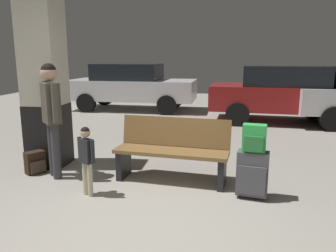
{
  "coord_description": "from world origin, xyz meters",
  "views": [
    {
      "loc": [
        0.8,
        -2.94,
        1.75
      ],
      "look_at": [
        0.15,
        1.3,
        0.85
      ],
      "focal_mm": 35.6,
      "sensor_mm": 36.0,
      "label": 1
    }
  ],
  "objects": [
    {
      "name": "ground_plane",
      "position": [
        0.0,
        4.0,
        -0.05
      ],
      "size": [
        18.0,
        18.0,
        0.1
      ],
      "primitive_type": "cube",
      "color": "gray"
    },
    {
      "name": "structural_pillar",
      "position": [
        -1.91,
        1.96,
        1.32
      ],
      "size": [
        0.57,
        0.57,
        2.67
      ],
      "color": "black",
      "rests_on": "ground_plane"
    },
    {
      "name": "bench",
      "position": [
        0.17,
        1.57,
        0.44
      ],
      "size": [
        1.65,
        0.71,
        0.89
      ],
      "color": "brown",
      "rests_on": "ground_plane"
    },
    {
      "name": "suitcase",
      "position": [
        1.24,
        1.1,
        0.32
      ],
      "size": [
        0.41,
        0.29,
        0.6
      ],
      "color": "#4C4C51",
      "rests_on": "ground_plane"
    },
    {
      "name": "backpack_bright",
      "position": [
        1.24,
        1.1,
        0.77
      ],
      "size": [
        0.3,
        0.23,
        0.34
      ],
      "color": "green",
      "rests_on": "suitcase"
    },
    {
      "name": "child",
      "position": [
        -0.82,
        0.87,
        0.55
      ],
      "size": [
        0.27,
        0.23,
        0.9
      ],
      "color": "beige",
      "rests_on": "ground_plane"
    },
    {
      "name": "adult",
      "position": [
        -1.56,
        1.44,
        1.02
      ],
      "size": [
        0.41,
        0.44,
        1.66
      ],
      "color": "#38383D",
      "rests_on": "ground_plane"
    },
    {
      "name": "backpack_dark_floor",
      "position": [
        -1.93,
        1.53,
        0.17
      ],
      "size": [
        0.3,
        0.32,
        0.34
      ],
      "color": "black",
      "rests_on": "ground_plane"
    },
    {
      "name": "parked_car_near",
      "position": [
        2.6,
        6.28,
        0.81
      ],
      "size": [
        4.22,
        2.04,
        1.51
      ],
      "color": "maroon",
      "rests_on": "ground_plane"
    },
    {
      "name": "parked_car_far",
      "position": [
        -2.07,
        7.78,
        0.81
      ],
      "size": [
        4.15,
        1.9,
        1.51
      ],
      "color": "silver",
      "rests_on": "ground_plane"
    }
  ]
}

